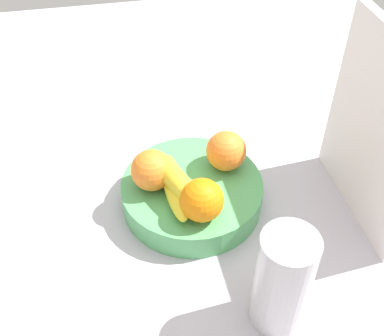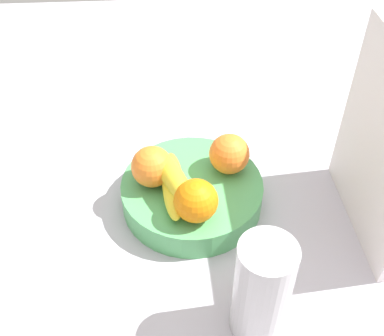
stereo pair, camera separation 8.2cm
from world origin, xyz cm
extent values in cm
cube|color=#B5AFBB|center=(0.00, 0.00, -1.50)|extent=(180.00, 140.00, 3.00)
cylinder|color=#4FA45F|center=(2.24, -2.70, 2.74)|extent=(27.08, 27.08, 5.49)
sphere|color=orange|center=(-1.29, 4.65, 9.37)|extent=(7.76, 7.76, 7.76)
sphere|color=orange|center=(1.27, -10.06, 9.37)|extent=(7.76, 7.76, 7.76)
sphere|color=orange|center=(10.32, -2.55, 9.37)|extent=(7.76, 7.76, 7.76)
ellipsoid|color=yellow|center=(4.39, -6.32, 7.49)|extent=(17.08, 4.36, 4.00)
ellipsoid|color=gold|center=(4.49, -6.31, 9.69)|extent=(17.28, 9.95, 4.00)
cube|color=white|center=(8.51, 28.02, 18.00)|extent=(28.04, 2.55, 36.00)
cylinder|color=#BCBABD|center=(28.60, 5.75, 9.55)|extent=(8.50, 8.50, 19.11)
camera|label=1|loc=(65.38, -15.03, 70.94)|focal=45.32mm
camera|label=2|loc=(66.44, -6.89, 70.94)|focal=45.32mm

